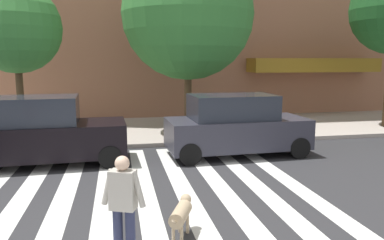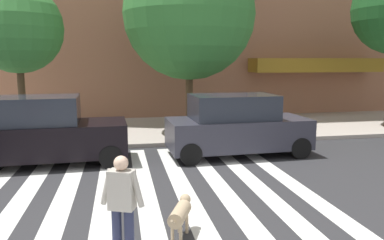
% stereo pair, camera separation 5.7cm
% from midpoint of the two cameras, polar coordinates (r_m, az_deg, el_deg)
% --- Properties ---
extents(ground_plane, '(160.00, 160.00, 0.00)m').
position_cam_midpoint_polar(ground_plane, '(7.76, -8.24, -14.02)').
color(ground_plane, '#2B2B2D').
extents(sidewalk_far, '(80.00, 6.00, 0.15)m').
position_cam_midpoint_polar(sidewalk_far, '(16.13, -9.71, -1.58)').
color(sidewalk_far, '#ABA095').
rests_on(sidewalk_far, ground_plane).
extents(crosswalk_stripes, '(7.65, 10.84, 0.01)m').
position_cam_midpoint_polar(crosswalk_stripes, '(7.77, -6.19, -13.91)').
color(crosswalk_stripes, silver).
rests_on(crosswalk_stripes, ground_plane).
extents(parked_car_behind_first, '(4.88, 2.06, 2.00)m').
position_cam_midpoint_polar(parked_car_behind_first, '(11.74, -21.90, -1.79)').
color(parked_car_behind_first, black).
rests_on(parked_car_behind_first, ground_plane).
extents(parked_car_third_in_line, '(4.51, 2.06, 1.95)m').
position_cam_midpoint_polar(parked_car_third_in_line, '(12.07, 6.88, -0.90)').
color(parked_car_third_in_line, '#302F3B').
rests_on(parked_car_third_in_line, ground_plane).
extents(street_tree_nearest, '(3.20, 3.20, 5.59)m').
position_cam_midpoint_polar(street_tree_nearest, '(15.04, -24.81, 12.45)').
color(street_tree_nearest, '#4C3823').
rests_on(street_tree_nearest, sidewalk_far).
extents(street_tree_middle, '(5.15, 5.15, 7.23)m').
position_cam_midpoint_polar(street_tree_middle, '(15.27, -0.32, 15.75)').
color(street_tree_middle, '#4C3823').
rests_on(street_tree_middle, sidewalk_far).
extents(pedestrian_dog_walker, '(0.68, 0.37, 1.64)m').
position_cam_midpoint_polar(pedestrian_dog_walker, '(5.87, -10.23, -12.10)').
color(pedestrian_dog_walker, '#282D4C').
rests_on(pedestrian_dog_walker, ground_plane).
extents(dog_on_leash, '(0.54, 1.04, 0.65)m').
position_cam_midpoint_polar(dog_on_leash, '(6.65, -1.48, -13.85)').
color(dog_on_leash, tan).
rests_on(dog_on_leash, ground_plane).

